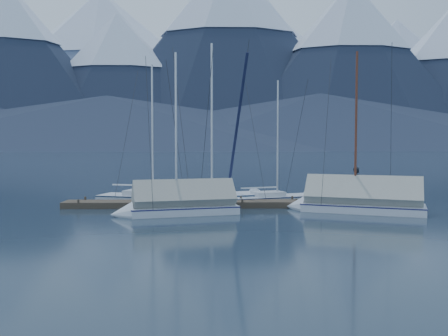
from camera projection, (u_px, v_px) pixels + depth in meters
The scene contains 10 objects.
ground at pixel (225, 212), 24.81m from camera, with size 1000.00×1000.00×0.00m, color black.
mountain_range at pixel (220, 77), 391.68m from camera, with size 877.00×584.00×150.50m.
dock at pixel (224, 205), 26.80m from camera, with size 18.00×1.50×0.54m.
mooring_posts at pixel (215, 201), 26.78m from camera, with size 15.12×1.52×0.35m.
sailboat_open_left at pixel (160, 200), 28.61m from camera, with size 7.17×3.75×9.12m.
sailboat_open_mid at pixel (221, 199), 28.87m from camera, with size 8.23×4.72×10.50m.
sailboat_open_right at pixel (284, 199), 29.15m from camera, with size 6.38×3.68×8.14m.
sailboat_covered_near at pixel (352, 203), 24.92m from camera, with size 7.42×4.61×9.26m.
sailboat_covered_far at pixel (174, 206), 23.88m from camera, with size 6.63×3.41×8.92m.
person at pixel (357, 184), 26.69m from camera, with size 0.70×0.46×1.91m, color black.
Camera 1 is at (-0.55, -24.65, 3.60)m, focal length 38.00 mm.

